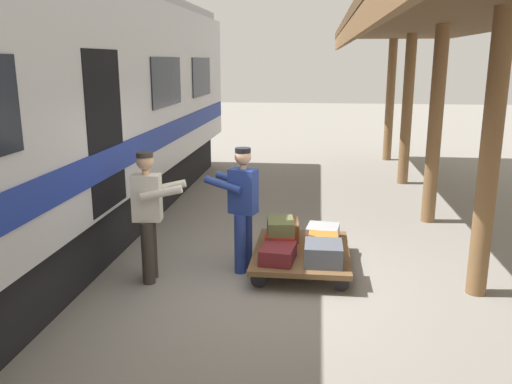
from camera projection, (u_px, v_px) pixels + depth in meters
name	position (u px, v px, depth m)	size (l,w,h in m)	color
ground_plane	(280.00, 284.00, 6.91)	(60.00, 60.00, 0.00)	gray
platform_canopy	(499.00, 19.00, 5.86)	(3.20, 19.22, 3.56)	brown
luggage_cart	(302.00, 252.00, 7.38)	(1.30, 1.75, 0.28)	brown
suitcase_slate_roller	(323.00, 253.00, 6.84)	(0.48, 0.52, 0.27)	#4C515B
suitcase_orange_carryall	(323.00, 243.00, 7.31)	(0.40, 0.46, 0.21)	#CC6B23
suitcase_gray_aluminum	(323.00, 232.00, 7.77)	(0.45, 0.46, 0.20)	#9EA0A5
suitcase_red_plastic	(281.00, 241.00, 7.37)	(0.40, 0.49, 0.23)	#AD231E
suitcase_maroon_trunk	(278.00, 254.00, 6.91)	(0.42, 0.53, 0.20)	maroon
suitcase_brown_leather	(283.00, 229.00, 7.83)	(0.45, 0.54, 0.25)	brown
suitcase_olive_duffel	(281.00, 226.00, 7.34)	(0.36, 0.50, 0.19)	brown
porter_in_overalls	(242.00, 205.00, 7.16)	(0.73, 0.56, 1.70)	navy
porter_by_door	(149.00, 212.00, 6.81)	(0.69, 0.47, 1.70)	#332D28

